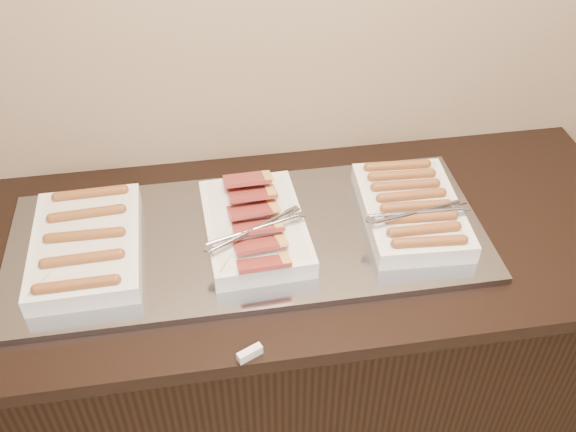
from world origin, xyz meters
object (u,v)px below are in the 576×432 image
object	(u,v)px
counter	(260,348)
warming_tray	(248,238)
dish_left	(86,244)
dish_center	(255,226)
dish_right	(411,209)

from	to	relation	value
counter	warming_tray	xyz separation A→B (m)	(-0.02, 0.00, 0.46)
dish_left	dish_center	distance (m)	0.41
counter	dish_left	size ratio (longest dim) A/B	5.29
counter	dish_center	world-z (taller)	dish_center
dish_center	dish_right	xyz separation A→B (m)	(0.41, 0.00, 0.00)
counter	dish_center	xyz separation A→B (m)	(0.00, -0.00, 0.50)
dish_left	warming_tray	bearing A→B (deg)	-0.99
counter	dish_center	size ratio (longest dim) A/B	5.32
warming_tray	dish_center	xyz separation A→B (m)	(0.02, -0.00, 0.04)
dish_left	dish_right	size ratio (longest dim) A/B	1.03
counter	dish_right	bearing A→B (deg)	-0.54
dish_center	dish_left	bearing A→B (deg)	176.95
dish_center	dish_right	size ratio (longest dim) A/B	1.02
warming_tray	dish_right	world-z (taller)	dish_right
counter	dish_center	bearing A→B (deg)	-71.61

